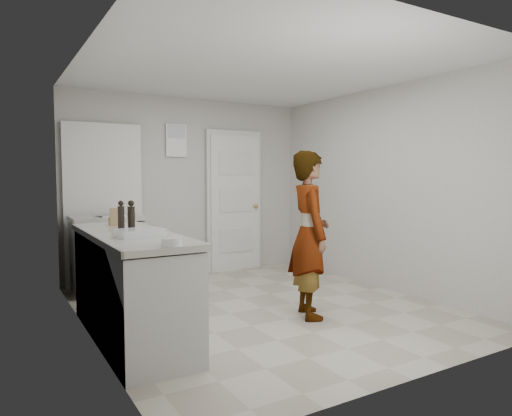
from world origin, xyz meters
TOP-DOWN VIEW (x-y plane):
  - ground at (0.00, 0.00)m, footprint 4.00×4.00m
  - room_shell at (-0.17, 1.95)m, footprint 4.00×4.00m
  - main_counter at (-1.45, -0.20)m, footprint 0.64×1.96m
  - side_counter at (-1.25, 1.55)m, footprint 0.84×0.61m
  - person at (0.26, -0.47)m, footprint 0.58×0.70m
  - cake_mix_box at (-1.42, 0.40)m, footprint 0.11×0.06m
  - spice_jar at (-1.44, 0.52)m, footprint 0.05×0.05m
  - oil_cruet_a at (-1.37, 0.05)m, footprint 0.07×0.07m
  - oil_cruet_b at (-1.47, 0.02)m, footprint 0.06×0.06m
  - baking_dish at (-1.46, -0.51)m, footprint 0.38×0.29m
  - egg_bowl at (-1.40, -1.10)m, footprint 0.14×0.14m
  - papers at (-1.18, 1.47)m, footprint 0.34×0.40m

SIDE VIEW (x-z plane):
  - ground at x=0.00m, z-range 0.00..0.00m
  - main_counter at x=-1.45m, z-range -0.04..0.89m
  - side_counter at x=-1.25m, z-range -0.03..0.89m
  - person at x=0.26m, z-range 0.00..1.65m
  - papers at x=-1.18m, z-range 0.93..0.94m
  - egg_bowl at x=-1.40m, z-range 0.93..0.98m
  - baking_dish at x=-1.46m, z-range 0.92..0.98m
  - spice_jar at x=-1.44m, z-range 0.93..1.00m
  - cake_mix_box at x=-1.42m, z-range 0.93..1.10m
  - room_shell at x=-0.17m, z-range -0.98..3.02m
  - oil_cruet_a at x=-1.37m, z-range 0.92..1.18m
  - oil_cruet_b at x=-1.47m, z-range 0.92..1.18m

